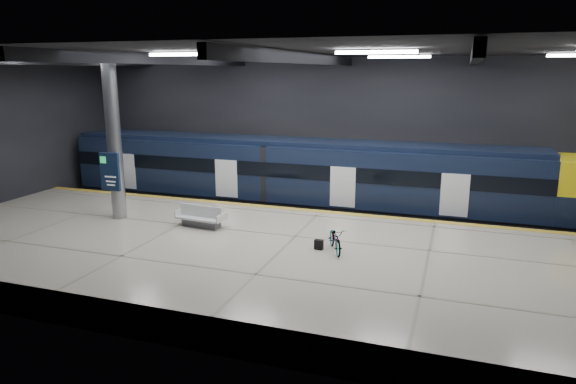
% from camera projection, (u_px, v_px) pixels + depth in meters
% --- Properties ---
extents(ground, '(30.00, 30.00, 0.00)m').
position_uv_depth(ground, '(303.00, 255.00, 20.91)').
color(ground, black).
rests_on(ground, ground).
extents(room_shell, '(30.10, 16.10, 8.05)m').
position_uv_depth(room_shell, '(304.00, 113.00, 19.59)').
color(room_shell, black).
rests_on(room_shell, ground).
extents(platform, '(30.00, 11.00, 1.10)m').
position_uv_depth(platform, '(282.00, 263.00, 18.48)').
color(platform, '#B7AB9B').
rests_on(platform, ground).
extents(safety_strip, '(30.00, 0.40, 0.01)m').
position_uv_depth(safety_strip, '(321.00, 211.00, 23.18)').
color(safety_strip, gold).
rests_on(safety_strip, platform).
extents(rails, '(30.00, 1.52, 0.16)m').
position_uv_depth(rails, '(335.00, 217.00, 25.95)').
color(rails, gray).
rests_on(rails, ground).
extents(train, '(29.40, 2.84, 3.79)m').
position_uv_depth(train, '(325.00, 178.00, 25.66)').
color(train, black).
rests_on(train, ground).
extents(bench, '(2.11, 1.03, 0.90)m').
position_uv_depth(bench, '(201.00, 219.00, 20.87)').
color(bench, '#595B60').
rests_on(bench, platform).
extents(bicycle, '(1.27, 1.81, 0.90)m').
position_uv_depth(bicycle, '(335.00, 239.00, 17.99)').
color(bicycle, '#99999E').
rests_on(bicycle, platform).
extents(pannier_bag, '(0.32, 0.22, 0.35)m').
position_uv_depth(pannier_bag, '(319.00, 245.00, 18.25)').
color(pannier_bag, black).
rests_on(pannier_bag, platform).
extents(info_column, '(0.90, 0.78, 6.90)m').
position_uv_depth(info_column, '(114.00, 140.00, 21.44)').
color(info_column, '#9EA0A5').
rests_on(info_column, platform).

